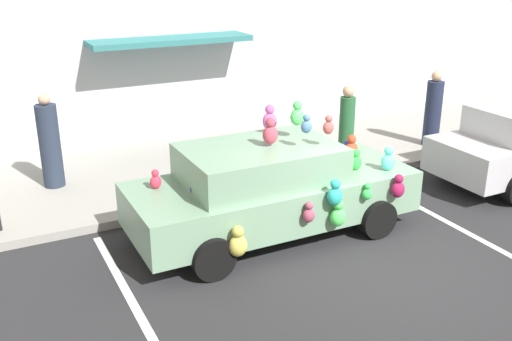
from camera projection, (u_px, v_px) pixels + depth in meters
ground_plane at (383, 264)px, 8.74m from camera, size 60.00×60.00×0.00m
sidewalk at (240, 160)px, 12.89m from camera, size 24.00×4.00×0.15m
storefront_building at (199, 6)px, 13.58m from camera, size 24.00×1.25×6.40m
parking_stripe_front at (433, 214)px, 10.38m from camera, size 0.12×3.60×0.01m
parking_stripe_rear at (126, 291)px, 8.03m from camera, size 0.12×3.60×0.01m
plush_covered_car at (270, 188)px, 9.42m from camera, size 4.66×2.16×2.16m
teddy_bear_on_sidewalk at (191, 174)px, 10.81m from camera, size 0.43×0.35×0.81m
pedestrian_near_shopfront at (50, 144)px, 10.99m from camera, size 0.39×0.39×1.81m
pedestrian_walking_past at (433, 111)px, 13.40m from camera, size 0.38×0.38×1.74m
pedestrian_by_lamp at (346, 128)px, 12.06m from camera, size 0.31×0.31×1.71m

